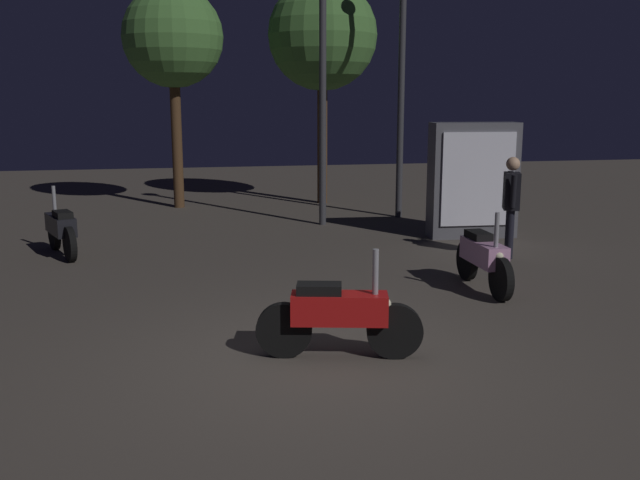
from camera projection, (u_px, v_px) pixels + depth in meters
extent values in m
plane|color=#4C443D|center=(314.00, 363.00, 6.96)|extent=(40.00, 40.00, 0.00)
cylinder|color=black|center=(284.00, 330.00, 7.07)|extent=(0.57, 0.22, 0.56)
cylinder|color=black|center=(395.00, 331.00, 7.04)|extent=(0.57, 0.22, 0.56)
cube|color=#B71414|center=(339.00, 308.00, 7.01)|extent=(0.99, 0.50, 0.30)
cube|color=black|center=(319.00, 289.00, 6.98)|extent=(0.48, 0.33, 0.10)
cylinder|color=gray|center=(376.00, 272.00, 6.93)|extent=(0.07, 0.07, 0.45)
sphere|color=#F2EABF|center=(385.00, 304.00, 6.99)|extent=(0.12, 0.12, 0.12)
cylinder|color=black|center=(467.00, 260.00, 10.09)|extent=(0.10, 0.56, 0.56)
cylinder|color=black|center=(501.00, 279.00, 9.03)|extent=(0.10, 0.56, 0.56)
cube|color=#C68CB7|center=(484.00, 253.00, 9.52)|extent=(0.30, 0.95, 0.30)
cube|color=black|center=(478.00, 235.00, 9.67)|extent=(0.24, 0.44, 0.10)
cylinder|color=gray|center=(497.00, 230.00, 9.11)|extent=(0.06, 0.06, 0.45)
sphere|color=#F2EABF|center=(499.00, 256.00, 9.07)|extent=(0.12, 0.12, 0.12)
cylinder|color=black|center=(70.00, 244.00, 11.18)|extent=(0.30, 0.56, 0.56)
cylinder|color=black|center=(54.00, 233.00, 12.09)|extent=(0.30, 0.56, 0.56)
cube|color=black|center=(61.00, 225.00, 11.59)|extent=(0.62, 0.99, 0.30)
cube|color=black|center=(63.00, 214.00, 11.38)|extent=(0.38, 0.50, 0.10)
cylinder|color=gray|center=(54.00, 199.00, 11.80)|extent=(0.08, 0.08, 0.45)
sphere|color=#F2EABF|center=(54.00, 218.00, 11.95)|extent=(0.12, 0.12, 0.12)
cylinder|color=black|center=(510.00, 234.00, 11.38)|extent=(0.12, 0.12, 0.79)
cylinder|color=black|center=(509.00, 233.00, 11.53)|extent=(0.12, 0.12, 0.79)
cube|color=black|center=(512.00, 191.00, 11.32)|extent=(0.35, 0.42, 0.59)
sphere|color=tan|center=(513.00, 164.00, 11.23)|extent=(0.22, 0.22, 0.22)
cylinder|color=black|center=(513.00, 191.00, 11.08)|extent=(0.15, 0.20, 0.54)
cylinder|color=black|center=(510.00, 187.00, 11.55)|extent=(0.15, 0.20, 0.54)
cylinder|color=#38383D|center=(401.00, 87.00, 14.86)|extent=(0.14, 0.14, 5.50)
cylinder|color=#38383D|center=(323.00, 104.00, 14.02)|extent=(0.14, 0.14, 4.82)
cylinder|color=#4C331E|center=(322.00, 140.00, 17.13)|extent=(0.24, 0.24, 3.07)
sphere|color=#477A38|center=(322.00, 35.00, 16.65)|extent=(2.57, 2.57, 2.57)
cylinder|color=#4C331E|center=(177.00, 141.00, 16.45)|extent=(0.24, 0.24, 3.08)
sphere|color=#477A38|center=(173.00, 37.00, 15.98)|extent=(2.27, 2.27, 2.27)
cube|color=#595960|center=(473.00, 180.00, 13.03)|extent=(1.63, 0.59, 2.10)
cube|color=white|center=(478.00, 179.00, 12.76)|extent=(1.34, 0.12, 1.68)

